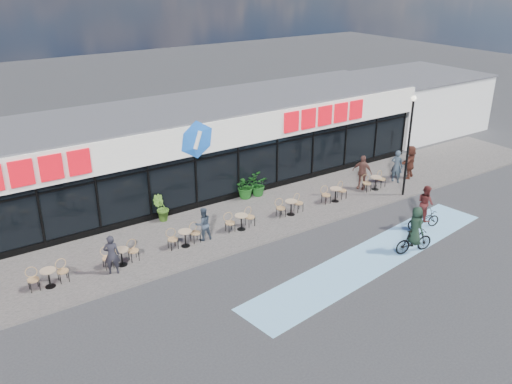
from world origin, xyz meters
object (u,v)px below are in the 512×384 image
patron_right (203,224)px  pedestrian_b (397,166)px  potted_plant_left (161,208)px  pedestrian_a (362,172)px  potted_plant_mid (246,186)px  patron_left (112,255)px  lamp_post (409,138)px  pedestrian_c (410,162)px  potted_plant_right (257,185)px  cyclist_a (415,234)px  cyclist_b (424,211)px

patron_right → pedestrian_b: pedestrian_b is taller
potted_plant_left → pedestrian_a: 11.13m
potted_plant_mid → patron_left: (-8.55, -3.42, 0.18)m
lamp_post → patron_right: (-11.36, 1.49, -2.41)m
potted_plant_mid → pedestrian_c: pedestrian_c is taller
potted_plant_mid → pedestrian_a: bearing=-22.6°
potted_plant_left → potted_plant_mid: bearing=1.1°
potted_plant_right → pedestrian_c: size_ratio=0.62×
patron_left → potted_plant_right: bearing=-137.3°
potted_plant_right → pedestrian_b: (7.68, -2.74, 0.33)m
pedestrian_a → pedestrian_c: size_ratio=0.99×
lamp_post → patron_right: size_ratio=3.48×
potted_plant_right → cyclist_a: bearing=-75.4°
pedestrian_b → pedestrian_c: pedestrian_c is taller
potted_plant_left → cyclist_b: cyclist_b is taller
potted_plant_mid → pedestrian_b: (8.31, -2.85, 0.27)m
cyclist_a → pedestrian_a: bearing=64.4°
potted_plant_left → cyclist_b: bearing=-36.6°
pedestrian_a → pedestrian_c: bearing=60.6°
potted_plant_left → potted_plant_right: 5.53m
cyclist_a → patron_right: bearing=140.0°
patron_right → cyclist_b: bearing=159.4°
cyclist_a → potted_plant_right: bearing=104.6°
potted_plant_left → pedestrian_c: (14.33, -2.73, 0.31)m
pedestrian_b → pedestrian_c: size_ratio=0.97×
patron_right → potted_plant_mid: bearing=-139.2°
potted_plant_mid → potted_plant_right: size_ratio=1.11×
pedestrian_a → pedestrian_b: pedestrian_a is taller
pedestrian_a → potted_plant_left: bearing=-126.3°
potted_plant_left → patron_right: patron_right is taller
potted_plant_right → pedestrian_a: (5.34, -2.38, 0.36)m
patron_right → cyclist_a: cyclist_a is taller
pedestrian_b → pedestrian_c: 1.12m
pedestrian_b → lamp_post: bearing=127.1°
patron_left → cyclist_b: 14.27m
patron_left → cyclist_a: (11.47, -5.43, -0.08)m
patron_left → pedestrian_c: size_ratio=0.87×
lamp_post → cyclist_a: lamp_post is taller
pedestrian_b → potted_plant_right: bearing=52.7°
lamp_post → potted_plant_left: (-12.10, 4.32, -2.53)m
potted_plant_left → pedestrian_a: size_ratio=0.69×
patron_left → potted_plant_mid: bearing=-135.4°
pedestrian_b → cyclist_a: 8.08m
potted_plant_left → cyclist_b: size_ratio=0.61×
potted_plant_mid → pedestrian_b: size_ratio=0.71×
potted_plant_mid → pedestrian_a: 6.47m
potted_plant_left → potted_plant_right: size_ratio=1.10×
pedestrian_a → pedestrian_b: size_ratio=1.02×
lamp_post → cyclist_a: (-4.29, -4.45, -2.43)m
lamp_post → potted_plant_left: 13.10m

